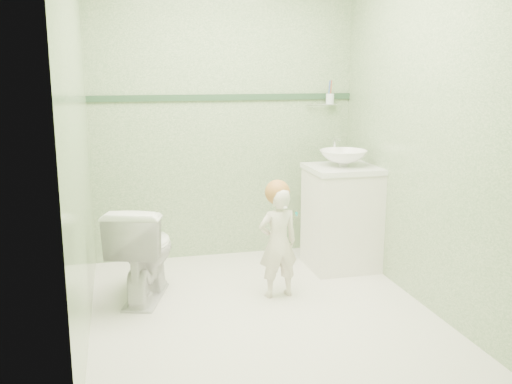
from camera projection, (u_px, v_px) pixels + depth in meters
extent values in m
plane|color=silver|center=(261.00, 311.00, 3.82)|extent=(2.50, 2.50, 0.00)
cube|color=#7EA273|center=(225.00, 116.00, 4.75)|extent=(2.20, 0.04, 2.40)
cube|color=#7EA273|center=(336.00, 162.00, 2.38)|extent=(2.20, 0.04, 2.40)
cube|color=#7EA273|center=(78.00, 136.00, 3.31)|extent=(0.04, 2.50, 2.40)
cube|color=#7EA273|center=(421.00, 127.00, 3.82)|extent=(0.04, 2.50, 2.40)
cube|color=#2B4A31|center=(225.00, 97.00, 4.71)|extent=(2.20, 0.02, 0.05)
cube|color=white|center=(341.00, 219.00, 4.59)|extent=(0.52, 0.50, 0.80)
cube|color=white|center=(343.00, 169.00, 4.51)|extent=(0.54, 0.52, 0.04)
imported|color=white|center=(343.00, 158.00, 4.49)|extent=(0.37, 0.37, 0.13)
cylinder|color=silver|center=(334.00, 148.00, 4.67)|extent=(0.03, 0.03, 0.18)
cylinder|color=silver|center=(337.00, 139.00, 4.60)|extent=(0.02, 0.12, 0.02)
cylinder|color=silver|center=(322.00, 105.00, 4.88)|extent=(0.26, 0.02, 0.02)
cylinder|color=silver|center=(330.00, 99.00, 4.87)|extent=(0.07, 0.07, 0.09)
cylinder|color=#B64B39|center=(331.00, 90.00, 4.86)|extent=(0.01, 0.01, 0.17)
cylinder|color=#3751B4|center=(329.00, 91.00, 4.84)|extent=(0.01, 0.01, 0.17)
imported|color=white|center=(143.00, 251.00, 3.97)|extent=(0.57, 0.75, 0.68)
imported|color=beige|center=(278.00, 243.00, 3.99)|extent=(0.30, 0.22, 0.78)
sphere|color=#AA6E33|center=(277.00, 192.00, 3.94)|extent=(0.17, 0.17, 0.17)
cylinder|color=#0A8C89|center=(297.00, 214.00, 3.85)|extent=(0.06, 0.14, 0.06)
cube|color=white|center=(285.00, 207.00, 3.87)|extent=(0.03, 0.03, 0.02)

